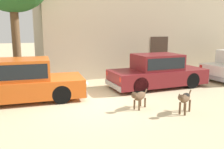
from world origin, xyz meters
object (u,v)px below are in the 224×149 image
parked_sedan_nearest (22,80)px  stray_dog_spotted (139,97)px  parked_sedan_second (157,71)px  stray_dog_tan (185,98)px

parked_sedan_nearest → stray_dog_spotted: bearing=-29.8°
parked_sedan_second → stray_dog_tan: 3.35m
stray_dog_spotted → stray_dog_tan: (1.08, -0.87, 0.06)m
parked_sedan_nearest → parked_sedan_second: bearing=4.4°
stray_dog_spotted → parked_sedan_second: bearing=-165.4°
stray_dog_tan → parked_sedan_nearest: bearing=-68.4°
parked_sedan_second → stray_dog_tan: size_ratio=4.82×
stray_dog_spotted → stray_dog_tan: 1.39m
stray_dog_spotted → stray_dog_tan: size_ratio=0.96×
parked_sedan_nearest → stray_dog_spotted: (3.41, -2.30, -0.33)m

